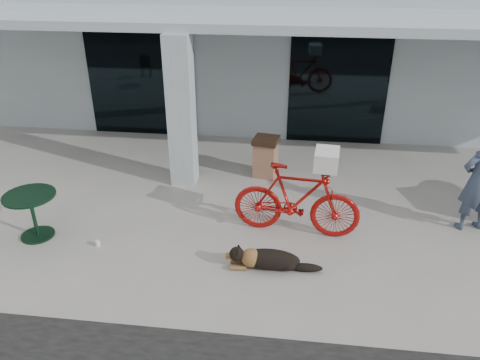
# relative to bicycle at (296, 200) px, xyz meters

# --- Properties ---
(ground) EXTENTS (80.00, 80.00, 0.00)m
(ground) POSITION_rel_bicycle_xyz_m (-0.89, -0.57, -0.66)
(ground) COLOR #A3A09A
(ground) RESTS_ON ground
(building) EXTENTS (22.00, 7.00, 4.50)m
(building) POSITION_rel_bicycle_xyz_m (-0.89, 7.93, 1.59)
(building) COLOR #B2C3CA
(building) RESTS_ON ground
(storefront_glass_left) EXTENTS (2.80, 0.06, 2.70)m
(storefront_glass_left) POSITION_rel_bicycle_xyz_m (-4.09, 4.41, 0.69)
(storefront_glass_left) COLOR black
(storefront_glass_left) RESTS_ON ground
(storefront_glass_right) EXTENTS (2.40, 0.06, 2.70)m
(storefront_glass_right) POSITION_rel_bicycle_xyz_m (0.91, 4.41, 0.69)
(storefront_glass_right) COLOR black
(storefront_glass_right) RESTS_ON ground
(column) EXTENTS (0.50, 0.50, 3.12)m
(column) POSITION_rel_bicycle_xyz_m (-2.39, 1.73, 0.90)
(column) COLOR #B2C3CA
(column) RESTS_ON ground
(overhang) EXTENTS (22.00, 2.80, 0.18)m
(overhang) POSITION_rel_bicycle_xyz_m (-0.89, 3.03, 2.55)
(overhang) COLOR #B2C3CA
(overhang) RESTS_ON column
(bicycle) EXTENTS (2.25, 0.83, 1.32)m
(bicycle) POSITION_rel_bicycle_xyz_m (0.00, 0.00, 0.00)
(bicycle) COLOR #AE110E
(bicycle) RESTS_ON ground
(laundry_basket) EXTENTS (0.43, 0.56, 0.31)m
(laundry_basket) POSITION_rel_bicycle_xyz_m (0.45, -0.04, 0.82)
(laundry_basket) COLOR white
(laundry_basket) RESTS_ON bicycle
(dog) EXTENTS (1.15, 0.48, 0.37)m
(dog) POSITION_rel_bicycle_xyz_m (-0.38, -1.08, -0.47)
(dog) COLOR black
(dog) RESTS_ON ground
(cup_near_dog) EXTENTS (0.08, 0.08, 0.10)m
(cup_near_dog) POSITION_rel_bicycle_xyz_m (-3.33, -0.84, -0.61)
(cup_near_dog) COLOR white
(cup_near_dog) RESTS_ON ground
(cafe_table_near) EXTENTS (1.15, 1.15, 0.83)m
(cafe_table_near) POSITION_rel_bicycle_xyz_m (-4.50, -0.67, -0.25)
(cafe_table_near) COLOR black
(cafe_table_near) RESTS_ON ground
(person) EXTENTS (0.79, 0.62, 1.90)m
(person) POSITION_rel_bicycle_xyz_m (3.12, 0.54, 0.29)
(person) COLOR #38455E
(person) RESTS_ON ground
(trash_receptacle) EXTENTS (0.61, 0.61, 0.89)m
(trash_receptacle) POSITION_rel_bicycle_xyz_m (-0.69, 2.23, -0.22)
(trash_receptacle) COLOR #94664C
(trash_receptacle) RESTS_ON ground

